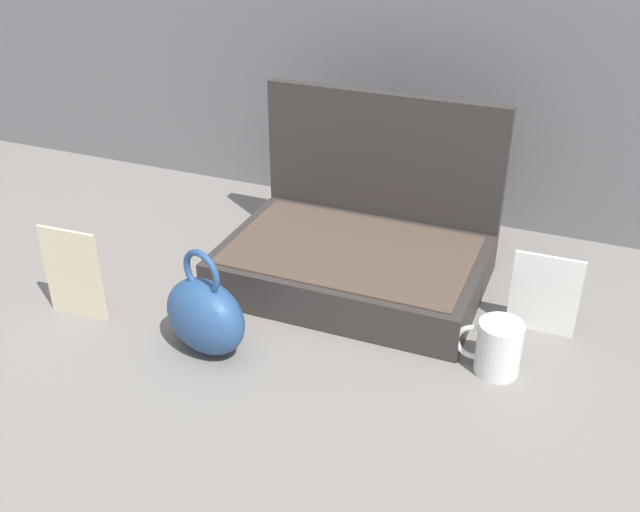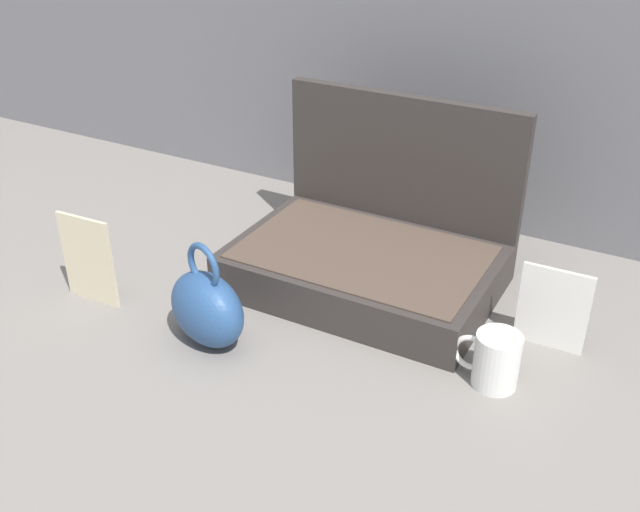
# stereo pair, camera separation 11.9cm
# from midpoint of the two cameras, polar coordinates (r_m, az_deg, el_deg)

# --- Properties ---
(ground_plane) EXTENTS (6.00, 6.00, 0.00)m
(ground_plane) POSITION_cam_midpoint_polar(r_m,az_deg,el_deg) (1.29, -1.71, -6.56)
(ground_plane) COLOR slate
(open_suitcase) EXTENTS (0.49, 0.34, 0.34)m
(open_suitcase) POSITION_cam_midpoint_polar(r_m,az_deg,el_deg) (1.43, 0.64, 0.71)
(open_suitcase) COLOR #332D2B
(open_suitcase) RESTS_ON ground_plane
(teal_pouch_handbag) EXTENTS (0.18, 0.14, 0.19)m
(teal_pouch_handbag) POSITION_cam_midpoint_polar(r_m,az_deg,el_deg) (1.26, -11.54, -4.56)
(teal_pouch_handbag) COLOR #284C7F
(teal_pouch_handbag) RESTS_ON ground_plane
(coffee_mug) EXTENTS (0.11, 0.07, 0.09)m
(coffee_mug) POSITION_cam_midpoint_polar(r_m,az_deg,el_deg) (1.22, 10.79, -7.05)
(coffee_mug) COLOR white
(coffee_mug) RESTS_ON ground_plane
(info_card_left) EXTENTS (0.12, 0.01, 0.17)m
(info_card_left) POSITION_cam_midpoint_polar(r_m,az_deg,el_deg) (1.40, -20.87, -1.32)
(info_card_left) COLOR beige
(info_card_left) RESTS_ON ground_plane
(poster_card_right) EXTENTS (0.12, 0.01, 0.15)m
(poster_card_right) POSITION_cam_midpoint_polar(r_m,az_deg,el_deg) (1.31, 14.50, -2.97)
(poster_card_right) COLOR white
(poster_card_right) RESTS_ON ground_plane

